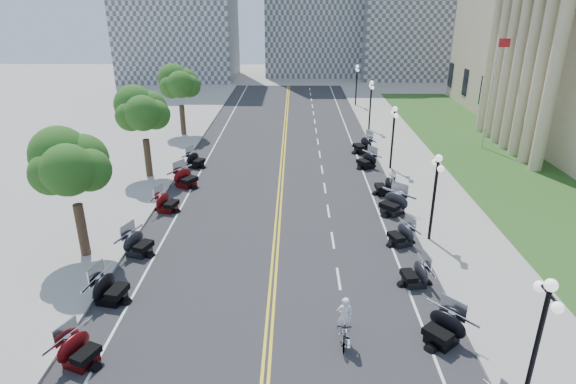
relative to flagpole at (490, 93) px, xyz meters
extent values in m
plane|color=gray|center=(-18.00, -22.00, -5.00)|extent=(160.00, 160.00, 0.00)
cube|color=#333335|center=(-18.00, -12.00, -5.00)|extent=(16.00, 90.00, 0.01)
cube|color=yellow|center=(-18.12, -12.00, -4.99)|extent=(0.12, 90.00, 0.00)
cube|color=yellow|center=(-17.88, -12.00, -4.99)|extent=(0.12, 90.00, 0.00)
cube|color=white|center=(-11.60, -12.00, -4.99)|extent=(0.12, 90.00, 0.00)
cube|color=white|center=(-24.40, -12.00, -4.99)|extent=(0.12, 90.00, 0.00)
cube|color=white|center=(-14.80, -26.00, -4.99)|extent=(0.12, 2.00, 0.00)
cube|color=white|center=(-14.80, -22.00, -4.99)|extent=(0.12, 2.00, 0.00)
cube|color=white|center=(-14.80, -18.00, -4.99)|extent=(0.12, 2.00, 0.00)
cube|color=white|center=(-14.80, -14.00, -4.99)|extent=(0.12, 2.00, 0.00)
cube|color=white|center=(-14.80, -10.00, -4.99)|extent=(0.12, 2.00, 0.00)
cube|color=white|center=(-14.80, -6.00, -4.99)|extent=(0.12, 2.00, 0.00)
cube|color=white|center=(-14.80, -2.00, -4.99)|extent=(0.12, 2.00, 0.00)
cube|color=white|center=(-14.80, 2.00, -4.99)|extent=(0.12, 2.00, 0.00)
cube|color=white|center=(-14.80, 6.00, -4.99)|extent=(0.12, 2.00, 0.00)
cube|color=white|center=(-14.80, 10.00, -4.99)|extent=(0.12, 2.00, 0.00)
cube|color=white|center=(-14.80, 14.00, -4.99)|extent=(0.12, 2.00, 0.00)
cube|color=white|center=(-14.80, 18.00, -4.99)|extent=(0.12, 2.00, 0.00)
cube|color=white|center=(-14.80, 22.00, -4.99)|extent=(0.12, 2.00, 0.00)
cube|color=white|center=(-14.80, 26.00, -4.99)|extent=(0.12, 2.00, 0.00)
cube|color=white|center=(-14.80, 30.00, -4.99)|extent=(0.12, 2.00, 0.00)
cube|color=#9E9991|center=(-7.50, -12.00, -4.92)|extent=(5.00, 90.00, 0.15)
cube|color=#9E9991|center=(-28.50, -12.00, -4.92)|extent=(5.00, 90.00, 0.15)
cube|color=#356023|center=(-0.50, -4.00, -4.95)|extent=(9.00, 60.00, 0.10)
cube|color=gray|center=(4.00, 43.00, 6.00)|extent=(20.00, 14.00, 22.00)
imported|color=#A51414|center=(-15.00, -26.67, -4.43)|extent=(0.70, 1.95, 1.15)
imported|color=white|center=(-15.00, -26.67, -2.97)|extent=(0.64, 0.42, 1.76)
camera|label=1|loc=(-16.97, -42.18, 7.78)|focal=30.00mm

